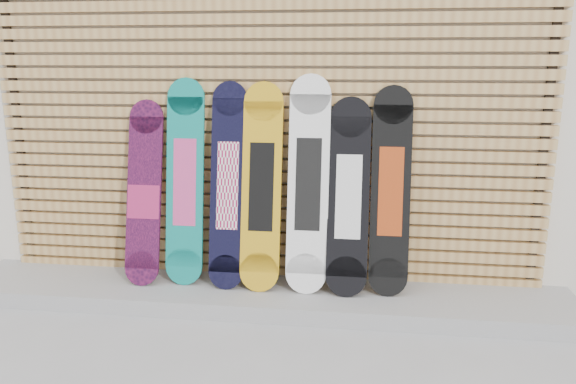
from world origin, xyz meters
The scene contains 11 objects.
ground centered at (0.00, 0.00, 0.00)m, with size 80.00×80.00×0.00m, color #98989A.
building centered at (0.50, 3.50, 1.80)m, with size 12.00×5.00×3.60m, color beige.
concrete_step centered at (-0.15, 0.68, 0.06)m, with size 4.60×0.70×0.12m, color gray.
slat_wall centered at (-0.15, 0.97, 1.21)m, with size 4.26×0.08×2.29m.
snowboard_0 centered at (-1.05, 0.76, 0.80)m, with size 0.26×0.36×1.38m.
snowboard_1 centered at (-0.74, 0.80, 0.89)m, with size 0.28×0.30×1.54m.
snowboard_2 centered at (-0.40, 0.77, 0.88)m, with size 0.26×0.34×1.52m.
snowboard_3 centered at (-0.15, 0.77, 0.88)m, with size 0.29×0.35×1.52m.
snowboard_4 centered at (0.20, 0.77, 0.91)m, with size 0.30×0.35×1.58m.
snowboard_5 centered at (0.49, 0.76, 0.83)m, with size 0.30×0.37×1.42m.
snowboard_6 centered at (0.79, 0.79, 0.87)m, with size 0.28×0.31×1.50m.
Camera 1 is at (0.57, -3.20, 1.80)m, focal length 35.00 mm.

